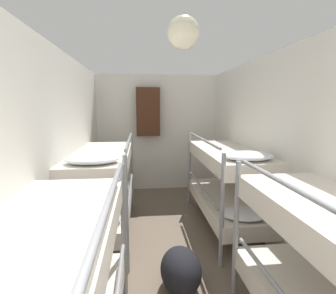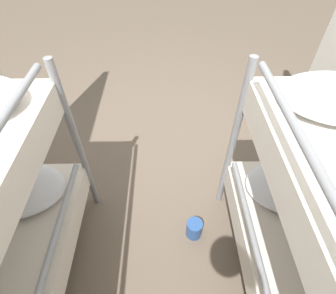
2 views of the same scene
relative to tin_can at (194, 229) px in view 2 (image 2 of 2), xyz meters
The scene contains 2 objects.
ground_plane 0.90m from the tin_can, 73.51° to the right, with size 20.00×20.00×0.00m, color #6B5B4C.
tin_can is the anchor object (origin of this frame).
Camera 2 is at (-0.06, 1.71, 1.76)m, focal length 28.00 mm.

